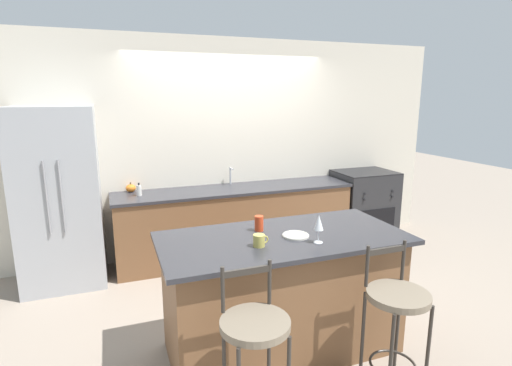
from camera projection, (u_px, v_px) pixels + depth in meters
The scene contains 15 objects.
ground_plane at pixel (246, 266), 4.77m from camera, with size 18.00×18.00×0.00m, color gray.
wall_back at pixel (228, 147), 5.12m from camera, with size 6.00×0.07×2.70m.
back_counter at pixel (236, 222), 5.02m from camera, with size 2.94×0.67×0.89m.
sink_faucet at pixel (231, 174), 5.08m from camera, with size 0.02×0.13×0.22m.
kitchen_island at pixel (283, 293), 3.14m from camera, with size 1.89×0.90×0.96m.
refrigerator at pixel (59, 198), 4.20m from camera, with size 0.82×0.73×1.90m.
oven_range at pixel (363, 205), 5.63m from camera, with size 0.79×0.66×0.97m.
bar_stool_near at pixel (255, 342), 2.30m from camera, with size 0.41×0.41×1.04m.
bar_stool_far at pixel (396, 312), 2.62m from camera, with size 0.41×0.41×1.04m.
dinner_plate at pixel (296, 235), 3.02m from camera, with size 0.20×0.20×0.02m.
wine_glass at pixel (319, 223), 2.86m from camera, with size 0.07×0.07×0.21m.
coffee_mug at pixel (259, 240), 2.82m from camera, with size 0.11×0.08×0.09m.
tumbler_cup at pixel (259, 223), 3.14m from camera, with size 0.07×0.07×0.12m.
pumpkin_decoration at pixel (131, 188), 4.69m from camera, with size 0.12×0.12×0.11m.
soap_bottle at pixel (139, 190), 4.51m from camera, with size 0.05×0.05×0.15m.
Camera 1 is at (-1.43, -4.22, 2.00)m, focal length 28.00 mm.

